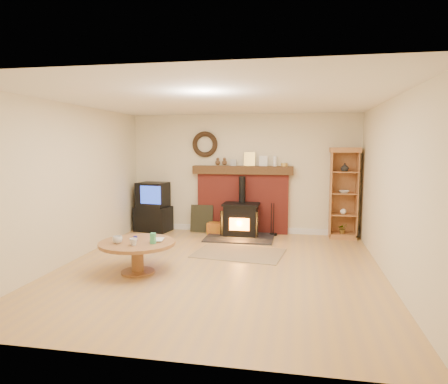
% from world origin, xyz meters
% --- Properties ---
extents(ground, '(5.50, 5.50, 0.00)m').
position_xyz_m(ground, '(0.00, 0.00, 0.00)').
color(ground, tan).
rests_on(ground, ground).
extents(room_shell, '(5.02, 5.52, 2.61)m').
position_xyz_m(room_shell, '(-0.02, 0.09, 1.72)').
color(room_shell, beige).
rests_on(room_shell, ground).
extents(chimney_breast, '(2.20, 0.22, 1.78)m').
position_xyz_m(chimney_breast, '(0.00, 2.67, 0.80)').
color(chimney_breast, maroon).
rests_on(chimney_breast, ground).
extents(wood_stove, '(1.40, 1.00, 1.27)m').
position_xyz_m(wood_stove, '(0.02, 2.27, 0.34)').
color(wood_stove, black).
rests_on(wood_stove, ground).
extents(area_rug, '(1.67, 1.25, 0.01)m').
position_xyz_m(area_rug, '(0.18, 0.93, 0.01)').
color(area_rug, brown).
rests_on(area_rug, ground).
extents(tv_unit, '(0.83, 0.64, 1.10)m').
position_xyz_m(tv_unit, '(-2.00, 2.47, 0.53)').
color(tv_unit, black).
rests_on(tv_unit, ground).
extents(curio_cabinet, '(0.60, 0.44, 1.88)m').
position_xyz_m(curio_cabinet, '(2.13, 2.55, 0.94)').
color(curio_cabinet, '#985A31').
rests_on(curio_cabinet, ground).
extents(firelog_box, '(0.43, 0.30, 0.25)m').
position_xyz_m(firelog_box, '(-0.52, 2.40, 0.13)').
color(firelog_box, gold).
rests_on(firelog_box, ground).
extents(leaning_painting, '(0.51, 0.14, 0.60)m').
position_xyz_m(leaning_painting, '(-0.90, 2.55, 0.30)').
color(leaning_painting, black).
rests_on(leaning_painting, ground).
extents(fire_tools, '(0.16, 0.16, 0.70)m').
position_xyz_m(fire_tools, '(0.69, 2.50, 0.11)').
color(fire_tools, black).
rests_on(fire_tools, ground).
extents(coffee_table, '(1.14, 1.14, 0.64)m').
position_xyz_m(coffee_table, '(-1.17, -0.44, 0.39)').
color(coffee_table, brown).
rests_on(coffee_table, ground).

